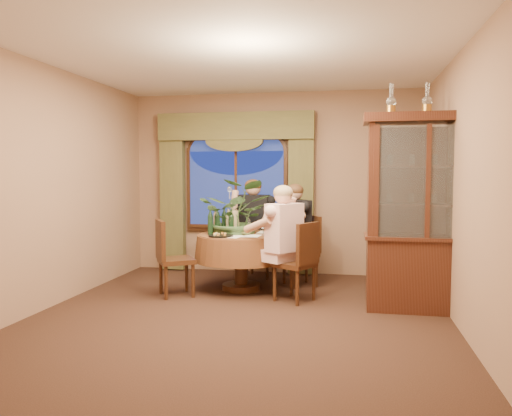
% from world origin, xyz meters
% --- Properties ---
extents(floor, '(5.00, 5.00, 0.00)m').
position_xyz_m(floor, '(0.00, 0.00, 0.00)').
color(floor, black).
rests_on(floor, ground).
extents(wall_back, '(4.50, 0.00, 4.50)m').
position_xyz_m(wall_back, '(0.00, 2.50, 1.40)').
color(wall_back, '#8F6C54').
rests_on(wall_back, ground).
extents(wall_right, '(0.00, 5.00, 5.00)m').
position_xyz_m(wall_right, '(2.25, 0.00, 1.40)').
color(wall_right, '#8F6C54').
rests_on(wall_right, ground).
extents(ceiling, '(5.00, 5.00, 0.00)m').
position_xyz_m(ceiling, '(0.00, 0.00, 2.80)').
color(ceiling, white).
rests_on(ceiling, wall_back).
extents(window, '(1.62, 0.10, 1.32)m').
position_xyz_m(window, '(-0.60, 2.43, 1.30)').
color(window, navy).
rests_on(window, wall_back).
extents(arched_transom, '(1.60, 0.06, 0.44)m').
position_xyz_m(arched_transom, '(-0.60, 2.43, 2.08)').
color(arched_transom, navy).
rests_on(arched_transom, wall_back).
extents(drapery_left, '(0.38, 0.14, 2.32)m').
position_xyz_m(drapery_left, '(-1.63, 2.38, 1.18)').
color(drapery_left, '#4E4C29').
rests_on(drapery_left, floor).
extents(drapery_right, '(0.38, 0.14, 2.32)m').
position_xyz_m(drapery_right, '(0.43, 2.38, 1.18)').
color(drapery_right, '#4E4C29').
rests_on(drapery_right, floor).
extents(swag_valance, '(2.45, 0.16, 0.42)m').
position_xyz_m(swag_valance, '(-0.60, 2.35, 2.28)').
color(swag_valance, '#4E4C29').
rests_on(swag_valance, wall_back).
extents(dining_table, '(1.63, 1.63, 0.75)m').
position_xyz_m(dining_table, '(-0.25, 1.23, 0.38)').
color(dining_table, maroon).
rests_on(dining_table, floor).
extents(china_cabinet, '(1.37, 0.54, 2.22)m').
position_xyz_m(china_cabinet, '(1.99, 0.63, 1.11)').
color(china_cabinet, '#35160D').
rests_on(china_cabinet, floor).
extents(oil_lamp_left, '(0.11, 0.11, 0.34)m').
position_xyz_m(oil_lamp_left, '(1.60, 0.63, 2.39)').
color(oil_lamp_left, '#A5722D').
rests_on(oil_lamp_left, china_cabinet).
extents(oil_lamp_center, '(0.11, 0.11, 0.34)m').
position_xyz_m(oil_lamp_center, '(1.99, 0.63, 2.39)').
color(oil_lamp_center, '#A5722D').
rests_on(oil_lamp_center, china_cabinet).
extents(oil_lamp_right, '(0.11, 0.11, 0.34)m').
position_xyz_m(oil_lamp_right, '(2.37, 0.63, 2.39)').
color(oil_lamp_right, '#A5722D').
rests_on(oil_lamp_right, china_cabinet).
extents(chair_right, '(0.57, 0.57, 0.96)m').
position_xyz_m(chair_right, '(0.51, 0.79, 0.48)').
color(chair_right, black).
rests_on(chair_right, floor).
extents(chair_back_right, '(0.57, 0.57, 0.96)m').
position_xyz_m(chair_back_right, '(0.49, 1.63, 0.48)').
color(chair_back_right, black).
rests_on(chair_back_right, floor).
extents(chair_back, '(0.46, 0.46, 0.96)m').
position_xyz_m(chair_back, '(-0.17, 2.09, 0.48)').
color(chair_back, black).
rests_on(chair_back, floor).
extents(chair_front_left, '(0.58, 0.58, 0.96)m').
position_xyz_m(chair_front_left, '(-0.99, 0.76, 0.48)').
color(chair_front_left, black).
rests_on(chair_front_left, floor).
extents(person_pink, '(0.67, 0.68, 1.42)m').
position_xyz_m(person_pink, '(0.38, 0.79, 0.71)').
color(person_pink, '#F6C9C8').
rests_on(person_pink, floor).
extents(person_back, '(0.53, 0.49, 1.47)m').
position_xyz_m(person_back, '(-0.24, 2.01, 0.74)').
color(person_back, black).
rests_on(person_back, floor).
extents(person_scarf, '(0.67, 0.68, 1.41)m').
position_xyz_m(person_scarf, '(0.43, 1.70, 0.71)').
color(person_scarf, black).
rests_on(person_scarf, floor).
extents(stoneware_vase, '(0.16, 0.16, 0.30)m').
position_xyz_m(stoneware_vase, '(-0.37, 1.32, 0.90)').
color(stoneware_vase, tan).
rests_on(stoneware_vase, dining_table).
extents(centerpiece_plant, '(0.95, 1.06, 0.83)m').
position_xyz_m(centerpiece_plant, '(-0.33, 1.34, 1.36)').
color(centerpiece_plant, '#385931').
rests_on(centerpiece_plant, dining_table).
extents(olive_bowl, '(0.16, 0.16, 0.05)m').
position_xyz_m(olive_bowl, '(-0.18, 1.15, 0.78)').
color(olive_bowl, '#516031').
rests_on(olive_bowl, dining_table).
extents(cheese_platter, '(0.32, 0.32, 0.02)m').
position_xyz_m(cheese_platter, '(-0.45, 0.90, 0.76)').
color(cheese_platter, black).
rests_on(cheese_platter, dining_table).
extents(wine_bottle_0, '(0.07, 0.07, 0.33)m').
position_xyz_m(wine_bottle_0, '(-0.44, 1.27, 0.92)').
color(wine_bottle_0, tan).
rests_on(wine_bottle_0, dining_table).
extents(wine_bottle_1, '(0.07, 0.07, 0.33)m').
position_xyz_m(wine_bottle_1, '(-0.62, 1.31, 0.92)').
color(wine_bottle_1, tan).
rests_on(wine_bottle_1, dining_table).
extents(wine_bottle_2, '(0.07, 0.07, 0.33)m').
position_xyz_m(wine_bottle_2, '(-0.38, 1.18, 0.92)').
color(wine_bottle_2, black).
rests_on(wine_bottle_2, dining_table).
extents(wine_bottle_3, '(0.07, 0.07, 0.33)m').
position_xyz_m(wine_bottle_3, '(-0.58, 1.23, 0.92)').
color(wine_bottle_3, black).
rests_on(wine_bottle_3, dining_table).
extents(wine_bottle_4, '(0.07, 0.07, 0.33)m').
position_xyz_m(wine_bottle_4, '(-0.53, 1.42, 0.92)').
color(wine_bottle_4, black).
rests_on(wine_bottle_4, dining_table).
extents(wine_bottle_5, '(0.07, 0.07, 0.33)m').
position_xyz_m(wine_bottle_5, '(-0.64, 1.12, 0.92)').
color(wine_bottle_5, black).
rests_on(wine_bottle_5, dining_table).
extents(tasting_paper_0, '(0.22, 0.31, 0.00)m').
position_xyz_m(tasting_paper_0, '(-0.07, 1.03, 0.75)').
color(tasting_paper_0, white).
rests_on(tasting_paper_0, dining_table).
extents(tasting_paper_1, '(0.22, 0.31, 0.00)m').
position_xyz_m(tasting_paper_1, '(0.04, 1.46, 0.75)').
color(tasting_paper_1, white).
rests_on(tasting_paper_1, dining_table).
extents(tasting_paper_2, '(0.28, 0.34, 0.00)m').
position_xyz_m(tasting_paper_2, '(-0.28, 0.93, 0.75)').
color(tasting_paper_2, white).
rests_on(tasting_paper_2, dining_table).
extents(wine_glass_person_pink, '(0.07, 0.07, 0.18)m').
position_xyz_m(wine_glass_person_pink, '(0.09, 0.99, 0.84)').
color(wine_glass_person_pink, silver).
rests_on(wine_glass_person_pink, dining_table).
extents(wine_glass_person_back, '(0.07, 0.07, 0.18)m').
position_xyz_m(wine_glass_person_back, '(-0.25, 1.64, 0.84)').
color(wine_glass_person_back, silver).
rests_on(wine_glass_person_back, dining_table).
extents(wine_glass_person_scarf, '(0.07, 0.07, 0.18)m').
position_xyz_m(wine_glass_person_scarf, '(0.09, 1.46, 0.84)').
color(wine_glass_person_scarf, silver).
rests_on(wine_glass_person_scarf, dining_table).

